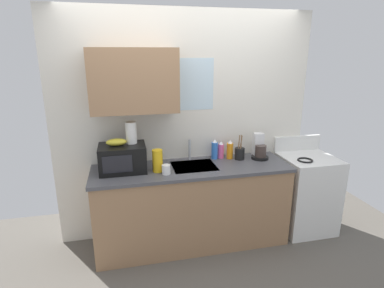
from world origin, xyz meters
TOP-DOWN VIEW (x-y plane):
  - kitchen_wall_assembly at (-0.10, 0.31)m, footprint 2.85×0.42m
  - counter_unit at (0.00, 0.00)m, footprint 2.08×0.63m
  - sink_faucet at (0.03, 0.24)m, footprint 0.03×0.03m
  - stove_range at (1.39, 0.00)m, footprint 0.60×0.60m
  - microwave at (-0.71, 0.05)m, footprint 0.46×0.35m
  - banana_bunch at (-0.76, 0.05)m, footprint 0.20×0.11m
  - paper_towel_roll at (-0.61, 0.10)m, footprint 0.11×0.11m
  - coffee_maker at (0.81, 0.11)m, footprint 0.19×0.21m
  - dish_soap_bottle_blue at (0.31, 0.20)m, footprint 0.07×0.07m
  - dish_soap_bottle_pink at (0.38, 0.20)m, footprint 0.07×0.07m
  - dish_soap_bottle_orange at (0.48, 0.16)m, footprint 0.07×0.07m
  - cereal_canister at (-0.37, -0.05)m, footprint 0.10×0.10m
  - mug_white at (-0.29, -0.14)m, footprint 0.08×0.08m
  - utensil_crock at (0.58, 0.12)m, footprint 0.11×0.11m

SIDE VIEW (x-z plane):
  - stove_range at x=1.39m, z-range -0.08..1.00m
  - counter_unit at x=0.00m, z-range 0.01..0.91m
  - mug_white at x=-0.29m, z-range 0.90..0.99m
  - utensil_crock at x=0.58m, z-range 0.83..1.11m
  - dish_soap_bottle_pink at x=0.38m, z-range 0.89..1.09m
  - dish_soap_bottle_orange at x=0.48m, z-range 0.89..1.11m
  - coffee_maker at x=0.81m, z-range 0.86..1.14m
  - dish_soap_bottle_blue at x=0.31m, z-range 0.89..1.12m
  - cereal_canister at x=-0.37m, z-range 0.90..1.13m
  - sink_faucet at x=0.03m, z-range 0.90..1.13m
  - microwave at x=-0.71m, z-range 0.90..1.17m
  - banana_bunch at x=-0.76m, z-range 1.17..1.24m
  - paper_towel_roll at x=-0.61m, z-range 1.17..1.39m
  - kitchen_wall_assembly at x=-0.10m, z-range 0.11..2.61m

